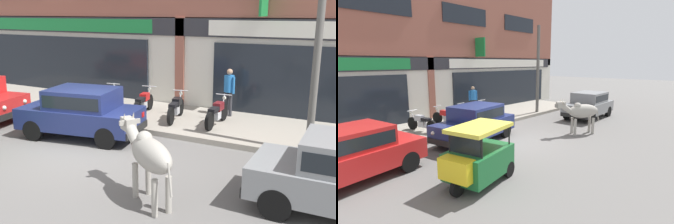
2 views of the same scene
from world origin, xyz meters
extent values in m
plane|color=#605E5B|center=(0.00, 0.00, 0.00)|extent=(90.00, 90.00, 0.00)
cube|color=gray|center=(0.00, 3.93, 0.08)|extent=(19.00, 3.47, 0.16)
cube|color=#8E5142|center=(0.00, 5.94, 6.23)|extent=(23.00, 0.55, 6.71)
cube|color=silver|center=(0.00, 5.94, 1.70)|extent=(23.00, 0.55, 3.40)
cube|color=#28282D|center=(0.00, 5.63, 3.05)|extent=(22.08, 0.08, 0.64)
cube|color=#8E5142|center=(0.00, 5.65, 1.70)|extent=(0.36, 0.12, 3.40)
cube|color=black|center=(5.75, 5.62, 1.35)|extent=(8.74, 0.10, 2.40)
cube|color=silver|center=(5.75, 5.60, 3.05)|extent=(9.20, 0.05, 0.52)
cube|color=black|center=(-2.44, 5.64, 5.75)|extent=(3.13, 0.06, 1.00)
cube|color=black|center=(2.44, 5.64, 5.75)|extent=(3.13, 0.06, 1.00)
cube|color=black|center=(7.33, 5.64, 5.75)|extent=(3.13, 0.06, 1.00)
cube|color=#197A38|center=(3.14, 5.22, 4.00)|extent=(0.08, 0.80, 1.10)
ellipsoid|color=#9E998E|center=(2.98, -1.53, 1.02)|extent=(1.45, 1.21, 0.60)
sphere|color=#9E998E|center=(2.75, -1.38, 1.25)|extent=(0.32, 0.32, 0.32)
cylinder|color=#9E998E|center=(2.54, -1.41, 0.36)|extent=(0.12, 0.12, 0.72)
cylinder|color=#9E998E|center=(2.70, -1.17, 0.36)|extent=(0.12, 0.12, 0.72)
cylinder|color=#9E998E|center=(3.26, -1.89, 0.36)|extent=(0.12, 0.12, 0.72)
cylinder|color=#9E998E|center=(3.42, -1.65, 0.36)|extent=(0.12, 0.12, 0.72)
cylinder|color=#9E998E|center=(2.30, -1.08, 1.17)|extent=(0.52, 0.46, 0.43)
cube|color=#9E998E|center=(2.09, -0.93, 1.34)|extent=(0.42, 0.38, 0.26)
cube|color=slate|center=(1.94, -0.83, 1.30)|extent=(0.21, 0.21, 0.14)
cone|color=beige|center=(2.06, -1.04, 1.52)|extent=(0.13, 0.11, 0.19)
cone|color=beige|center=(2.17, -0.87, 1.52)|extent=(0.13, 0.11, 0.19)
cube|color=#9E998E|center=(2.06, -1.11, 1.40)|extent=(0.11, 0.14, 0.10)
cube|color=#9E998E|center=(2.24, -0.84, 1.40)|extent=(0.11, 0.14, 0.10)
cylinder|color=#9E998E|center=(3.60, -1.94, 0.80)|extent=(0.16, 0.12, 0.60)
cylinder|color=black|center=(-1.98, 0.21, 0.30)|extent=(0.62, 0.28, 0.60)
cylinder|color=black|center=(-2.23, 1.63, 0.30)|extent=(0.62, 0.28, 0.60)
cylinder|color=black|center=(0.29, 0.61, 0.30)|extent=(0.62, 0.28, 0.60)
cylinder|color=black|center=(0.03, 2.03, 0.30)|extent=(0.62, 0.28, 0.60)
cube|color=navy|center=(-0.97, 1.12, 0.60)|extent=(3.73, 2.19, 0.60)
cube|color=navy|center=(-0.87, 1.14, 1.18)|extent=(2.12, 1.75, 0.56)
cube|color=black|center=(-0.87, 1.14, 1.18)|extent=(1.98, 1.75, 0.35)
cube|color=black|center=(-2.67, 0.82, 0.38)|extent=(0.39, 1.52, 0.20)
cube|color=black|center=(0.73, 1.43, 0.38)|extent=(0.39, 1.52, 0.20)
sphere|color=silver|center=(-2.62, 0.34, 0.68)|extent=(0.14, 0.14, 0.14)
sphere|color=silver|center=(-2.79, 1.28, 0.68)|extent=(0.14, 0.14, 0.14)
cube|color=red|center=(0.84, 0.94, 0.70)|extent=(0.06, 0.16, 0.14)
cube|color=red|center=(0.67, 1.92, 0.70)|extent=(0.06, 0.16, 0.14)
cylinder|color=black|center=(5.20, -0.98, 0.30)|extent=(0.60, 0.19, 0.60)
cylinder|color=black|center=(5.18, 0.46, 0.30)|extent=(0.60, 0.19, 0.60)
cylinder|color=black|center=(7.50, -0.95, 0.30)|extent=(0.60, 0.19, 0.60)
cylinder|color=black|center=(7.48, 0.49, 0.30)|extent=(0.60, 0.19, 0.60)
cube|color=gray|center=(6.34, -0.24, 0.60)|extent=(3.52, 1.66, 0.60)
cube|color=gray|center=(6.44, -0.24, 1.18)|extent=(1.92, 1.47, 0.56)
cube|color=black|center=(6.44, -0.24, 1.18)|extent=(1.77, 1.49, 0.35)
cube|color=black|center=(4.61, -0.27, 0.38)|extent=(0.14, 1.52, 0.20)
cube|color=black|center=(8.07, -0.22, 0.38)|extent=(0.14, 1.52, 0.20)
sphere|color=silver|center=(4.59, -0.75, 0.68)|extent=(0.14, 0.14, 0.14)
sphere|color=silver|center=(4.57, 0.21, 0.68)|extent=(0.14, 0.14, 0.14)
cube|color=red|center=(8.10, -0.71, 0.70)|extent=(0.03, 0.16, 0.14)
cube|color=red|center=(8.09, 0.28, 0.70)|extent=(0.03, 0.16, 0.14)
cylinder|color=black|center=(-4.42, 1.73, 0.30)|extent=(0.62, 0.27, 0.60)
cylinder|color=black|center=(-4.21, 0.31, 0.30)|extent=(0.62, 0.27, 0.60)
cube|color=red|center=(-5.45, 0.85, 0.60)|extent=(3.70, 2.11, 0.60)
cube|color=red|center=(-5.55, 0.83, 1.18)|extent=(2.09, 1.71, 0.56)
cube|color=black|center=(-5.55, 0.83, 1.18)|extent=(1.95, 1.71, 0.35)
cube|color=black|center=(-3.74, 1.11, 0.38)|extent=(0.35, 1.52, 0.20)
sphere|color=silver|center=(-3.78, 1.59, 0.68)|extent=(0.14, 0.14, 0.14)
sphere|color=silver|center=(-3.64, 0.64, 0.68)|extent=(0.14, 0.14, 0.14)
cylinder|color=black|center=(-4.17, -1.87, 0.22)|extent=(0.46, 0.21, 0.44)
cylinder|color=black|center=(-2.55, -2.06, 0.22)|extent=(0.46, 0.21, 0.44)
cylinder|color=black|center=(-2.76, -1.04, 0.22)|extent=(0.46, 0.21, 0.44)
cube|color=#19602D|center=(-3.29, -1.69, 0.57)|extent=(1.91, 1.49, 0.70)
cube|color=yellow|center=(-4.17, -1.87, 0.67)|extent=(0.53, 0.93, 0.52)
cylinder|color=black|center=(-3.75, -2.29, 1.19)|extent=(0.04, 0.04, 0.55)
cylinder|color=black|center=(-3.96, -1.32, 1.19)|extent=(0.04, 0.04, 0.55)
cylinder|color=black|center=(-2.50, -2.02, 1.19)|extent=(0.04, 0.04, 0.55)
cylinder|color=black|center=(-2.70, -1.06, 1.19)|extent=(0.04, 0.04, 0.55)
cube|color=#DBCC42|center=(-3.24, -1.68, 1.47)|extent=(1.81, 1.41, 0.10)
cube|color=black|center=(-3.85, -1.81, 1.19)|extent=(0.22, 0.91, 0.50)
cylinder|color=black|center=(-1.99, 4.17, 0.44)|extent=(0.19, 0.57, 0.56)
cylinder|color=black|center=(-1.78, 2.94, 0.44)|extent=(0.19, 0.57, 0.56)
cube|color=#B2B5BA|center=(-1.88, 3.53, 0.48)|extent=(0.25, 0.35, 0.24)
cube|color=#A8AAB2|center=(-1.91, 3.69, 0.74)|extent=(0.30, 0.43, 0.24)
cube|color=black|center=(-1.84, 3.30, 0.72)|extent=(0.30, 0.55, 0.12)
cylinder|color=#B2B5BA|center=(-1.98, 4.11, 0.74)|extent=(0.08, 0.27, 0.59)
cylinder|color=#B2B5BA|center=(-1.99, 4.15, 1.02)|extent=(0.52, 0.12, 0.03)
sphere|color=silver|center=(-2.00, 4.21, 0.90)|extent=(0.12, 0.12, 0.12)
cylinder|color=#B2B5BA|center=(-1.93, 3.16, 0.40)|extent=(0.14, 0.48, 0.06)
cylinder|color=black|center=(-0.57, 4.36, 0.44)|extent=(0.21, 0.57, 0.56)
cylinder|color=black|center=(-0.32, 3.13, 0.44)|extent=(0.21, 0.57, 0.56)
cube|color=#B2B5BA|center=(-0.44, 3.72, 0.48)|extent=(0.26, 0.35, 0.24)
cube|color=red|center=(-0.47, 3.88, 0.74)|extent=(0.32, 0.44, 0.24)
cube|color=black|center=(-0.39, 3.49, 0.72)|extent=(0.32, 0.55, 0.12)
cylinder|color=#B2B5BA|center=(-0.56, 4.30, 0.74)|extent=(0.09, 0.27, 0.59)
cylinder|color=#B2B5BA|center=(-0.57, 4.34, 1.02)|extent=(0.52, 0.14, 0.03)
sphere|color=silver|center=(-0.58, 4.40, 0.90)|extent=(0.12, 0.12, 0.12)
cylinder|color=#B2B5BA|center=(-0.48, 3.35, 0.40)|extent=(0.15, 0.48, 0.06)
cylinder|color=black|center=(0.75, 4.20, 0.44)|extent=(0.22, 0.57, 0.56)
cylinder|color=black|center=(1.02, 2.98, 0.44)|extent=(0.22, 0.57, 0.56)
cube|color=#B2B5BA|center=(0.89, 3.57, 0.48)|extent=(0.26, 0.36, 0.24)
cube|color=black|center=(0.86, 3.73, 0.74)|extent=(0.32, 0.44, 0.24)
cube|color=black|center=(0.94, 3.34, 0.72)|extent=(0.33, 0.55, 0.12)
cylinder|color=#B2B5BA|center=(0.77, 4.14, 0.74)|extent=(0.10, 0.27, 0.59)
cylinder|color=#B2B5BA|center=(0.76, 4.18, 1.02)|extent=(0.51, 0.14, 0.03)
sphere|color=silver|center=(0.75, 4.24, 0.90)|extent=(0.12, 0.12, 0.12)
cylinder|color=#B2B5BA|center=(0.86, 3.20, 0.40)|extent=(0.16, 0.48, 0.06)
cylinder|color=black|center=(2.28, 4.25, 0.44)|extent=(0.11, 0.56, 0.56)
cylinder|color=black|center=(2.31, 3.00, 0.44)|extent=(0.11, 0.56, 0.56)
cube|color=#B2B5BA|center=(2.30, 3.61, 0.48)|extent=(0.21, 0.32, 0.24)
cube|color=maroon|center=(2.29, 3.77, 0.74)|extent=(0.25, 0.40, 0.24)
cube|color=black|center=(2.30, 3.37, 0.72)|extent=(0.23, 0.52, 0.12)
cylinder|color=#B2B5BA|center=(2.29, 4.19, 0.74)|extent=(0.05, 0.27, 0.59)
cylinder|color=#B2B5BA|center=(2.28, 4.23, 1.02)|extent=(0.52, 0.04, 0.03)
sphere|color=silver|center=(2.28, 4.29, 0.90)|extent=(0.12, 0.12, 0.12)
cylinder|color=#B2B5BA|center=(2.20, 3.25, 0.40)|extent=(0.07, 0.48, 0.06)
cylinder|color=#2D2D33|center=(2.14, 4.95, 0.57)|extent=(0.11, 0.11, 0.82)
cylinder|color=#2D2D33|center=(2.30, 4.86, 0.57)|extent=(0.11, 0.11, 0.82)
cylinder|color=#236BB7|center=(2.22, 4.91, 1.26)|extent=(0.32, 0.32, 0.56)
cylinder|color=#236BB7|center=(2.04, 5.01, 1.24)|extent=(0.08, 0.08, 0.56)
cylinder|color=#236BB7|center=(2.40, 4.81, 1.24)|extent=(0.08, 0.08, 0.56)
sphere|color=tan|center=(2.22, 4.91, 1.66)|extent=(0.20, 0.20, 0.20)
cylinder|color=#595651|center=(5.22, 2.50, 2.69)|extent=(0.18, 0.18, 5.05)
camera|label=1|loc=(6.51, -7.45, 3.61)|focal=42.00mm
camera|label=2|loc=(-7.66, -6.55, 3.12)|focal=28.00mm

